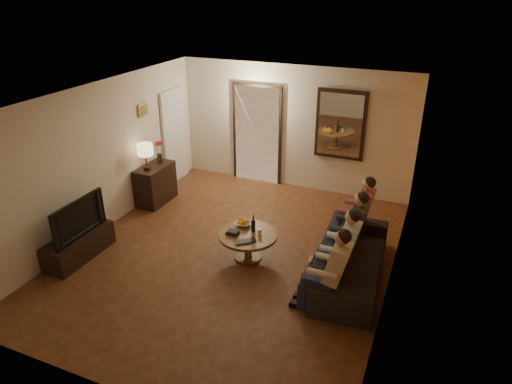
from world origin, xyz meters
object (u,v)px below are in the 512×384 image
at_px(person_b, 342,252).
at_px(person_d, 359,215).
at_px(bowl, 243,224).
at_px(wine_bottle, 253,223).
at_px(dresser, 156,184).
at_px(tv_stand, 79,246).
at_px(tv, 74,218).
at_px(table_lamp, 146,157).
at_px(laptop, 247,243).
at_px(person_a, 332,275).
at_px(person_c, 351,232).
at_px(coffee_table, 248,246).
at_px(sofa, 352,258).
at_px(dog, 325,262).

distance_m(person_b, person_d, 1.20).
height_order(bowl, wine_bottle, wine_bottle).
relative_size(dresser, tv_stand, 0.71).
distance_m(dresser, tv, 2.23).
xyz_separation_m(table_lamp, tv_stand, (0.00, -1.98, -0.84)).
bearing_deg(laptop, dresser, 108.92).
distance_m(tv_stand, person_d, 4.59).
height_order(person_a, bowl, person_a).
bearing_deg(person_c, person_d, 90.00).
relative_size(dresser, person_a, 0.73).
bearing_deg(coffee_table, person_b, -6.55).
relative_size(coffee_table, wine_bottle, 3.05).
bearing_deg(dresser, tv, -90.00).
xyz_separation_m(table_lamp, person_d, (4.09, 0.07, -0.45)).
bearing_deg(dresser, person_c, -10.44).
relative_size(sofa, coffee_table, 2.40).
height_order(person_a, coffee_table, person_a).
height_order(person_a, laptop, person_a).
bearing_deg(wine_bottle, coffee_table, -116.57).
height_order(tv, dog, tv).
bearing_deg(bowl, person_c, 6.70).
relative_size(table_lamp, dog, 0.96).
distance_m(sofa, person_d, 0.94).
relative_size(tv_stand, wine_bottle, 3.97).
xyz_separation_m(tv_stand, person_b, (4.09, 0.85, 0.39)).
bearing_deg(sofa, dresser, 72.14).
distance_m(person_c, laptop, 1.61).
bearing_deg(dog, bowl, 159.42).
distance_m(wine_bottle, laptop, 0.41).
relative_size(person_a, wine_bottle, 3.87).
height_order(person_d, wine_bottle, person_d).
height_order(tv, coffee_table, tv).
bearing_deg(bowl, table_lamp, 162.70).
distance_m(sofa, person_c, 0.41).
bearing_deg(coffee_table, dresser, 155.18).
bearing_deg(sofa, table_lamp, 75.01).
height_order(tv, person_a, person_a).
xyz_separation_m(tv, person_d, (4.09, 2.05, -0.12)).
bearing_deg(bowl, person_d, 24.96).
height_order(sofa, person_d, person_d).
height_order(person_b, laptop, person_b).
bearing_deg(person_a, sofa, 83.66).
height_order(tv, person_d, person_d).
height_order(wine_bottle, laptop, wine_bottle).
height_order(sofa, wine_bottle, wine_bottle).
distance_m(dresser, person_c, 4.16).
bearing_deg(dog, person_b, -34.65).
bearing_deg(sofa, tv, 101.61).
xyz_separation_m(tv_stand, coffee_table, (2.54, 1.03, 0.02)).
xyz_separation_m(tv, wine_bottle, (2.59, 1.13, -0.12)).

